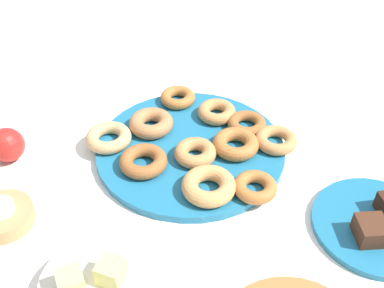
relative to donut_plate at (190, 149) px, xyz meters
The scene contains 21 objects.
ground_plane 0.01m from the donut_plate, ahead, with size 2.40×2.40×0.00m, color white.
donut_plate is the anchor object (origin of this frame).
donut_0 0.17m from the donut_plate, 126.01° to the left, with size 0.08×0.08×0.02m, color #AD6B33.
donut_1 0.11m from the donut_plate, 126.41° to the right, with size 0.08×0.08×0.03m, color #C6844C.
donut_2 0.13m from the donut_plate, 98.19° to the left, with size 0.10×0.10×0.03m, color tan.
donut_3 0.11m from the donut_plate, 27.80° to the left, with size 0.09×0.09×0.03m, color #995B2D.
donut_4 0.13m from the donut_plate, 160.41° to the right, with size 0.08×0.08×0.02m, color #995B2D.
donut_5 0.04m from the donut_plate, 98.36° to the left, with size 0.08×0.08×0.03m, color #C6844C.
donut_6 0.09m from the donut_plate, 166.66° to the left, with size 0.09×0.09×0.03m, color #AD6B33.
donut_7 0.16m from the donut_plate, 10.03° to the right, with size 0.09×0.09×0.03m, color tan.
donut_8 0.16m from the donut_plate, 85.77° to the right, with size 0.08×0.08×0.02m, color #AD6B33.
donut_9 0.10m from the donut_plate, 40.30° to the right, with size 0.09×0.09×0.03m, color #B27547.
donut_10 0.17m from the donut_plate, behind, with size 0.08×0.08×0.02m, color #C6844C.
cake_plate 0.37m from the donut_plate, 141.74° to the left, with size 0.22×0.22×0.01m, color #1E6B93.
brownie_far 0.37m from the donut_plate, 135.83° to the left, with size 0.05×0.05×0.03m, color #472819.
candle_holder 0.37m from the donut_plate, 23.53° to the left, with size 0.10×0.10×0.03m, color tan.
tealight 0.37m from the donut_plate, 23.53° to the left, with size 0.05×0.05×0.01m, color silver.
fruit_bowl 0.35m from the donut_plate, 59.92° to the left, with size 0.16×0.16×0.03m, color silver.
melon_chunk_left 0.34m from the donut_plate, 64.02° to the left, with size 0.04×0.04×0.04m, color #DBD67A.
melon_chunk_right 0.37m from the donut_plate, 57.15° to the left, with size 0.04×0.04×0.04m, color #DBD67A.
apple 0.36m from the donut_plate, ahead, with size 0.07×0.07×0.07m, color red.
Camera 1 is at (0.07, 0.69, 0.61)m, focal length 43.14 mm.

